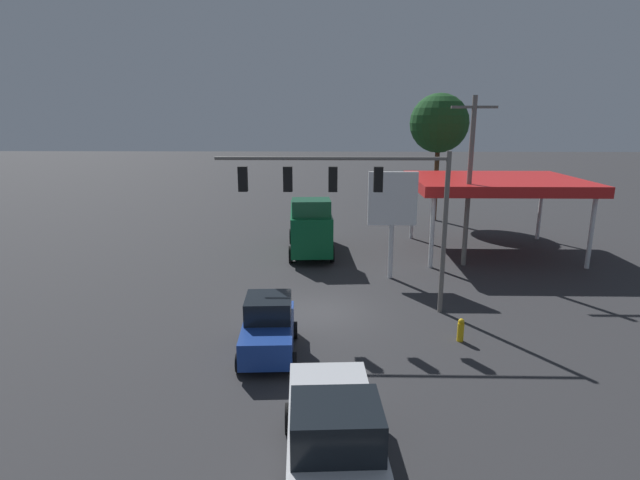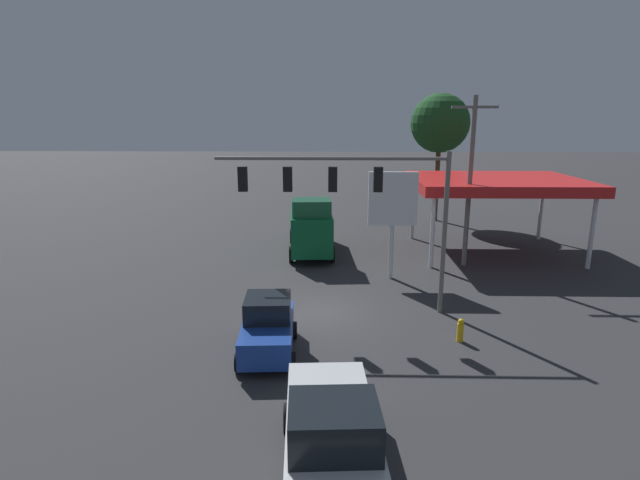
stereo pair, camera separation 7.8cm
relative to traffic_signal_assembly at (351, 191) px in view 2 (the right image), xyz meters
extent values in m
plane|color=#2D2D30|center=(1.30, 0.22, -5.13)|extent=(200.00, 200.00, 0.00)
cylinder|color=slate|center=(-3.81, 0.02, -1.78)|extent=(0.20, 0.20, 6.72)
cylinder|color=slate|center=(0.82, 0.02, 1.28)|extent=(9.24, 0.14, 0.14)
cube|color=black|center=(-1.06, 0.02, 0.46)|extent=(0.36, 0.28, 1.00)
sphere|color=#FF4141|center=(-1.06, -0.16, 0.76)|extent=(0.22, 0.22, 0.22)
sphere|color=#392305|center=(-1.06, -0.16, 0.46)|extent=(0.22, 0.22, 0.22)
sphere|color=black|center=(-1.06, -0.16, 0.16)|extent=(0.22, 0.22, 0.22)
cube|color=black|center=(0.75, 0.02, 0.46)|extent=(0.36, 0.28, 1.00)
sphere|color=#FF4141|center=(0.75, -0.16, 0.76)|extent=(0.22, 0.22, 0.22)
sphere|color=#392305|center=(0.75, -0.16, 0.46)|extent=(0.22, 0.22, 0.22)
sphere|color=black|center=(0.75, -0.16, 0.16)|extent=(0.22, 0.22, 0.22)
cube|color=black|center=(2.55, 0.02, 0.46)|extent=(0.36, 0.28, 1.00)
sphere|color=#FF4141|center=(2.55, -0.16, 0.76)|extent=(0.22, 0.22, 0.22)
sphere|color=#392305|center=(2.55, -0.16, 0.46)|extent=(0.22, 0.22, 0.22)
sphere|color=black|center=(2.55, -0.16, 0.16)|extent=(0.22, 0.22, 0.22)
cube|color=black|center=(4.35, 0.02, 0.46)|extent=(0.36, 0.28, 1.00)
sphere|color=#FF4141|center=(4.35, -0.16, 0.76)|extent=(0.22, 0.22, 0.22)
sphere|color=#392305|center=(4.35, -0.16, 0.46)|extent=(0.22, 0.22, 0.22)
sphere|color=black|center=(4.35, -0.16, 0.16)|extent=(0.22, 0.22, 0.22)
cylinder|color=slate|center=(-6.58, -6.90, -0.58)|extent=(0.26, 0.26, 9.10)
cube|color=slate|center=(-6.58, -6.90, 3.37)|extent=(2.40, 0.14, 0.14)
cube|color=red|center=(-8.89, -9.75, -0.92)|extent=(9.69, 7.91, 0.60)
cube|color=red|center=(-8.89, -13.73, -0.92)|extent=(9.69, 0.06, 0.36)
cylinder|color=silver|center=(-13.13, -13.11, -3.18)|extent=(0.24, 0.24, 3.91)
cylinder|color=silver|center=(-4.64, -13.11, -3.18)|extent=(0.24, 0.24, 3.91)
cylinder|color=silver|center=(-13.13, -6.39, -3.18)|extent=(0.24, 0.24, 3.91)
cylinder|color=silver|center=(-4.64, -6.39, -3.18)|extent=(0.24, 0.24, 3.91)
cylinder|color=silver|center=(-2.23, -4.51, -2.43)|extent=(0.24, 0.24, 5.42)
cube|color=white|center=(-2.23, -4.51, -1.04)|extent=(2.42, 0.24, 2.65)
cube|color=black|center=(-2.23, -4.64, -1.04)|extent=(1.69, 0.04, 0.93)
cube|color=silver|center=(0.76, 10.08, -4.18)|extent=(2.31, 5.31, 1.10)
cube|color=black|center=(0.70, 10.98, -3.18)|extent=(1.93, 1.71, 0.90)
cylinder|color=black|center=(-0.16, 8.34, -4.73)|extent=(0.27, 0.81, 0.80)
cylinder|color=black|center=(1.88, 8.46, -4.73)|extent=(0.27, 0.81, 0.80)
cube|color=navy|center=(2.96, 4.00, -4.37)|extent=(1.91, 3.89, 0.90)
cube|color=black|center=(2.98, 3.70, -3.54)|extent=(1.66, 1.79, 0.76)
cylinder|color=black|center=(2.02, 5.19, -4.82)|extent=(0.25, 0.63, 0.62)
cylinder|color=black|center=(3.76, 5.29, -4.82)|extent=(0.25, 0.63, 0.62)
cylinder|color=black|center=(2.16, 2.72, -4.82)|extent=(0.25, 0.63, 0.62)
cylinder|color=black|center=(3.90, 2.82, -4.82)|extent=(0.25, 0.63, 0.62)
cube|color=#0C592D|center=(2.06, -9.43, -3.55)|extent=(2.77, 6.94, 2.20)
cube|color=#165431|center=(1.91, -7.34, -2.00)|extent=(2.24, 1.94, 0.90)
cylinder|color=black|center=(0.73, -7.31, -4.65)|extent=(0.29, 0.97, 0.96)
cylinder|color=black|center=(3.07, -7.14, -4.65)|extent=(0.29, 0.97, 0.96)
cylinder|color=black|center=(1.04, -11.72, -4.65)|extent=(0.29, 0.97, 0.96)
cylinder|color=black|center=(3.38, -11.55, -4.65)|extent=(0.29, 0.97, 0.96)
cylinder|color=#4C331E|center=(-7.43, -19.34, -2.15)|extent=(0.36, 0.36, 5.98)
sphere|color=#19471E|center=(-7.43, -19.34, 2.41)|extent=(4.47, 4.47, 4.47)
cylinder|color=gold|center=(-3.95, 2.87, -4.78)|extent=(0.24, 0.24, 0.70)
sphere|color=gold|center=(-3.95, 2.87, -4.36)|extent=(0.22, 0.22, 0.22)
camera|label=1|loc=(0.84, 19.88, 2.88)|focal=28.00mm
camera|label=2|loc=(0.76, 19.88, 2.88)|focal=28.00mm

